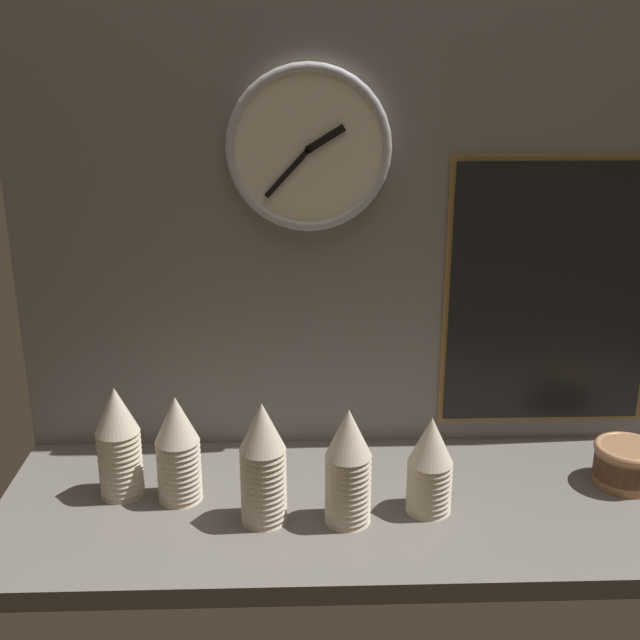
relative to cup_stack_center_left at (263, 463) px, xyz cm
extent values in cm
cube|color=slate|center=(26.20, 7.28, -14.40)|extent=(160.00, 56.00, 4.00)
cube|color=slate|center=(26.20, 33.78, 40.10)|extent=(160.00, 3.00, 105.00)
cone|color=beige|center=(0.00, 0.00, -7.60)|extent=(8.92, 8.92, 9.61)
cone|color=beige|center=(0.00, 0.00, -6.43)|extent=(8.92, 8.92, 9.61)
cone|color=beige|center=(0.00, 0.00, -5.26)|extent=(8.92, 8.92, 9.61)
cone|color=beige|center=(0.00, 0.00, -4.09)|extent=(8.92, 8.92, 9.61)
cone|color=beige|center=(0.00, 0.00, -2.92)|extent=(8.92, 8.92, 9.61)
cone|color=beige|center=(0.00, 0.00, -1.75)|extent=(8.92, 8.92, 9.61)
cone|color=beige|center=(0.00, 0.00, -0.58)|extent=(8.92, 8.92, 9.61)
cone|color=beige|center=(0.00, 0.00, 0.58)|extent=(8.92, 8.92, 9.61)
cone|color=beige|center=(0.00, 0.00, 1.75)|extent=(8.92, 8.92, 9.61)
cone|color=beige|center=(0.00, 0.00, 2.92)|extent=(8.92, 8.92, 9.61)
cone|color=beige|center=(0.00, 0.00, 4.09)|extent=(8.92, 8.92, 9.61)
cone|color=beige|center=(0.00, 0.00, 5.26)|extent=(8.92, 8.92, 9.61)
cone|color=beige|center=(0.00, 0.00, 6.43)|extent=(8.92, 8.92, 9.61)
cone|color=beige|center=(0.00, 0.00, 7.60)|extent=(8.92, 8.92, 9.61)
cone|color=beige|center=(32.29, 2.45, -7.60)|extent=(8.92, 8.92, 9.61)
cone|color=beige|center=(32.29, 2.45, -6.43)|extent=(8.92, 8.92, 9.61)
cone|color=beige|center=(32.29, 2.45, -5.26)|extent=(8.92, 8.92, 9.61)
cone|color=beige|center=(32.29, 2.45, -4.09)|extent=(8.92, 8.92, 9.61)
cone|color=beige|center=(32.29, 2.45, -2.92)|extent=(8.92, 8.92, 9.61)
cone|color=beige|center=(32.29, 2.45, -1.75)|extent=(8.92, 8.92, 9.61)
cone|color=beige|center=(32.29, 2.45, -0.58)|extent=(8.92, 8.92, 9.61)
cone|color=beige|center=(32.29, 2.45, 0.58)|extent=(8.92, 8.92, 9.61)
cone|color=beige|center=(32.29, 2.45, 1.75)|extent=(8.92, 8.92, 9.61)
cone|color=beige|center=(32.29, 2.45, 2.92)|extent=(8.92, 8.92, 9.61)
cone|color=beige|center=(-29.35, 10.56, -7.60)|extent=(8.92, 8.92, 9.61)
cone|color=beige|center=(-29.35, 10.56, -6.43)|extent=(8.92, 8.92, 9.61)
cone|color=beige|center=(-29.35, 10.56, -5.26)|extent=(8.92, 8.92, 9.61)
cone|color=beige|center=(-29.35, 10.56, -4.09)|extent=(8.92, 8.92, 9.61)
cone|color=beige|center=(-29.35, 10.56, -2.92)|extent=(8.92, 8.92, 9.61)
cone|color=beige|center=(-29.35, 10.56, -1.75)|extent=(8.92, 8.92, 9.61)
cone|color=beige|center=(-29.35, 10.56, -0.58)|extent=(8.92, 8.92, 9.61)
cone|color=beige|center=(-29.35, 10.56, 0.58)|extent=(8.92, 8.92, 9.61)
cone|color=beige|center=(-29.35, 10.56, 1.75)|extent=(8.92, 8.92, 9.61)
cone|color=beige|center=(-29.35, 10.56, 2.92)|extent=(8.92, 8.92, 9.61)
cone|color=beige|center=(-29.35, 10.56, 4.09)|extent=(8.92, 8.92, 9.61)
cone|color=beige|center=(-29.35, 10.56, 5.26)|extent=(8.92, 8.92, 9.61)
cone|color=beige|center=(-29.35, 10.56, 6.43)|extent=(8.92, 8.92, 9.61)
cone|color=beige|center=(16.11, -0.77, -7.60)|extent=(8.92, 8.92, 9.61)
cone|color=beige|center=(16.11, -0.77, -6.43)|extent=(8.92, 8.92, 9.61)
cone|color=beige|center=(16.11, -0.77, -5.26)|extent=(8.92, 8.92, 9.61)
cone|color=beige|center=(16.11, -0.77, -4.09)|extent=(8.92, 8.92, 9.61)
cone|color=beige|center=(16.11, -0.77, -2.92)|extent=(8.92, 8.92, 9.61)
cone|color=beige|center=(16.11, -0.77, -1.75)|extent=(8.92, 8.92, 9.61)
cone|color=beige|center=(16.11, -0.77, -0.58)|extent=(8.92, 8.92, 9.61)
cone|color=beige|center=(16.11, -0.77, 0.58)|extent=(8.92, 8.92, 9.61)
cone|color=beige|center=(16.11, -0.77, 1.75)|extent=(8.92, 8.92, 9.61)
cone|color=beige|center=(16.11, -0.77, 2.92)|extent=(8.92, 8.92, 9.61)
cone|color=beige|center=(16.11, -0.77, 4.09)|extent=(8.92, 8.92, 9.61)
cone|color=beige|center=(16.11, -0.77, 5.26)|extent=(8.92, 8.92, 9.61)
cone|color=beige|center=(16.11, -0.77, 6.43)|extent=(8.92, 8.92, 9.61)
cone|color=beige|center=(-17.22, 8.37, -7.60)|extent=(8.92, 8.92, 9.61)
cone|color=beige|center=(-17.22, 8.37, -6.43)|extent=(8.92, 8.92, 9.61)
cone|color=beige|center=(-17.22, 8.37, -5.26)|extent=(8.92, 8.92, 9.61)
cone|color=beige|center=(-17.22, 8.37, -4.09)|extent=(8.92, 8.92, 9.61)
cone|color=beige|center=(-17.22, 8.37, -2.92)|extent=(8.92, 8.92, 9.61)
cone|color=beige|center=(-17.22, 8.37, -1.75)|extent=(8.92, 8.92, 9.61)
cone|color=beige|center=(-17.22, 8.37, -0.58)|extent=(8.92, 8.92, 9.61)
cone|color=beige|center=(-17.22, 8.37, 0.58)|extent=(8.92, 8.92, 9.61)
cone|color=beige|center=(-17.22, 8.37, 1.75)|extent=(8.92, 8.92, 9.61)
cone|color=beige|center=(-17.22, 8.37, 2.92)|extent=(8.92, 8.92, 9.61)
cone|color=beige|center=(-17.22, 8.37, 4.09)|extent=(8.92, 8.92, 9.61)
cone|color=beige|center=(-17.22, 8.37, 5.26)|extent=(8.92, 8.92, 9.61)
cylinder|color=#996B47|center=(75.15, 11.26, -10.00)|extent=(13.17, 13.17, 4.80)
cylinder|color=#996B47|center=(75.15, 11.26, -8.05)|extent=(13.17, 13.17, 4.80)
cylinder|color=#996B47|center=(75.15, 11.26, -6.09)|extent=(13.17, 13.17, 4.80)
torus|color=tan|center=(75.15, 11.26, -4.41)|extent=(13.84, 13.84, 1.73)
cylinder|color=beige|center=(9.50, 31.18, 54.83)|extent=(33.40, 1.80, 33.40)
torus|color=#B2B2B7|center=(9.50, 30.37, 54.83)|extent=(34.04, 1.98, 34.04)
cube|color=black|center=(13.07, 29.88, 57.01)|extent=(7.91, 0.60, 5.63)
cube|color=black|center=(5.08, 29.88, 50.05)|extent=(9.62, 0.60, 10.28)
cylinder|color=black|center=(9.50, 29.88, 54.83)|extent=(1.67, 0.60, 1.67)
cube|color=olive|center=(62.53, 31.90, 22.82)|extent=(47.13, 0.60, 61.04)
cube|color=black|center=(62.53, 31.48, 22.82)|extent=(44.73, 1.20, 58.64)
camera|label=1|loc=(6.41, -134.76, 74.76)|focal=45.00mm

